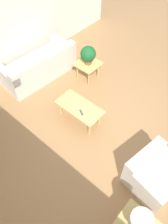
# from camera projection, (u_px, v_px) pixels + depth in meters

# --- Properties ---
(ground_plane) EXTENTS (14.00, 14.00, 0.00)m
(ground_plane) POSITION_uv_depth(u_px,v_px,m) (105.00, 120.00, 5.10)
(ground_plane) COLOR #A87A4C
(wall_right) EXTENTS (0.12, 7.20, 2.70)m
(wall_right) POSITION_uv_depth(u_px,v_px,m) (10.00, 21.00, 5.33)
(wall_right) COLOR silver
(wall_right) RESTS_ON ground_plane
(sofa) EXTENTS (1.03, 2.06, 0.79)m
(sofa) POSITION_uv_depth(u_px,v_px,m) (39.00, 67.00, 5.85)
(sofa) COLOR silver
(sofa) RESTS_ON ground_plane
(armchair) EXTENTS (0.96, 1.02, 0.70)m
(armchair) POSITION_uv_depth(u_px,v_px,m) (153.00, 174.00, 3.97)
(armchair) COLOR silver
(armchair) RESTS_ON ground_plane
(coffee_table) EXTENTS (1.07, 0.53, 0.44)m
(coffee_table) POSITION_uv_depth(u_px,v_px,m) (79.00, 108.00, 4.83)
(coffee_table) COLOR tan
(coffee_table) RESTS_ON ground_plane
(side_table_plant) EXTENTS (0.59, 0.59, 0.49)m
(side_table_plant) POSITION_uv_depth(u_px,v_px,m) (88.00, 65.00, 5.70)
(side_table_plant) COLOR tan
(side_table_plant) RESTS_ON ground_plane
(potted_plant) EXTENTS (0.39, 0.39, 0.49)m
(potted_plant) POSITION_uv_depth(u_px,v_px,m) (88.00, 54.00, 5.44)
(potted_plant) COLOR brown
(potted_plant) RESTS_ON side_table_plant
(table_lamp) EXTENTS (0.33, 0.33, 0.44)m
(table_lamp) POSITION_uv_depth(u_px,v_px,m) (141.00, 222.00, 3.01)
(table_lamp) COLOR #333333
(table_lamp) RESTS_ON side_table_lamp
(remote_control) EXTENTS (0.16, 0.11, 0.02)m
(remote_control) POSITION_uv_depth(u_px,v_px,m) (81.00, 112.00, 4.67)
(remote_control) COLOR #4C4C51
(remote_control) RESTS_ON coffee_table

